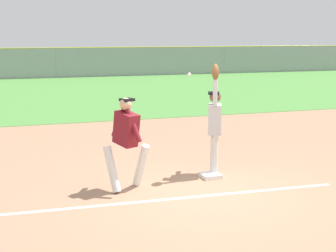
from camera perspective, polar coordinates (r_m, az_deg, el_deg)
The scene contains 11 objects.
ground_plane at distance 9.00m, azimuth 3.85°, elevation -7.92°, with size 76.97×76.97×0.00m, color tan.
outfield_grass at distance 25.12m, azimuth -10.73°, elevation 3.84°, with size 48.59×17.55×0.01m, color #549342.
chalk_foul_line at distance 8.46m, azimuth -18.61°, elevation -9.66°, with size 12.00×0.10×0.01m, color white.
first_base at distance 10.06m, azimuth 4.90°, elevation -5.71°, with size 0.38×0.38×0.08m, color white.
fielder at distance 10.08m, azimuth 5.40°, elevation 0.62°, with size 0.47×0.86×2.28m.
runner at distance 9.08m, azimuth -4.82°, elevation -1.27°, with size 0.89×0.80×1.72m.
baseball at distance 10.14m, azimuth 2.47°, elevation 5.96°, with size 0.07×0.07×0.07m, color white.
outfield_fence at distance 33.73m, azimuth -12.79°, elevation 7.12°, with size 48.67×0.08×2.00m.
parked_car_silver at distance 36.86m, azimuth -14.30°, elevation 6.81°, with size 4.50×2.31×1.25m.
parked_car_white at distance 37.85m, azimuth -5.67°, elevation 7.17°, with size 4.55×2.43×1.25m.
parked_car_black at distance 38.52m, azimuth 2.76°, elevation 7.27°, with size 4.57×2.47×1.25m.
Camera 1 is at (-3.23, -7.91, 2.84)m, focal length 52.97 mm.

